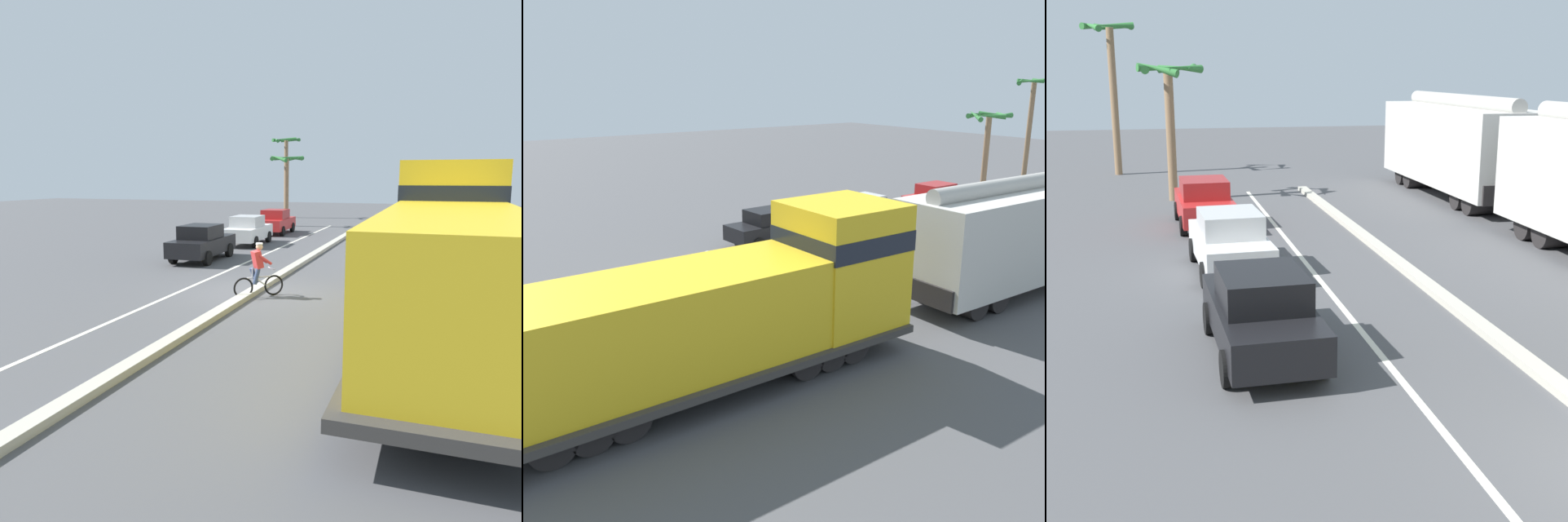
% 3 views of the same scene
% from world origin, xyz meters
% --- Properties ---
extents(median_curb, '(0.36, 36.00, 0.16)m').
position_xyz_m(median_curb, '(0.00, 6.00, 0.08)').
color(median_curb, '#B2AD9E').
rests_on(median_curb, ground).
extents(lane_stripe, '(0.14, 36.00, 0.01)m').
position_xyz_m(lane_stripe, '(-2.40, 6.00, 0.00)').
color(lane_stripe, silver).
rests_on(lane_stripe, ground).
extents(hopper_car_middle, '(2.90, 10.60, 4.18)m').
position_xyz_m(hopper_car_middle, '(5.89, 20.91, 2.08)').
color(hopper_car_middle, beige).
rests_on(hopper_car_middle, ground).
extents(parked_car_black, '(1.94, 4.26, 1.62)m').
position_xyz_m(parked_car_black, '(-4.55, 5.49, 0.82)').
color(parked_car_black, black).
rests_on(parked_car_black, ground).
extents(parked_car_white, '(1.99, 4.28, 1.62)m').
position_xyz_m(parked_car_white, '(-4.50, 11.31, 0.82)').
color(parked_car_white, silver).
rests_on(parked_car_white, ground).
extents(parked_car_red, '(1.93, 4.25, 1.62)m').
position_xyz_m(parked_car_red, '(-4.74, 17.19, 0.82)').
color(parked_car_red, red).
rests_on(parked_car_red, ground).
extents(palm_tree_near, '(2.56, 2.64, 7.45)m').
position_xyz_m(palm_tree_near, '(-8.10, 30.72, 5.34)').
color(palm_tree_near, '#846647').
rests_on(palm_tree_near, ground).
extents(palm_tree_far, '(2.69, 2.77, 5.54)m').
position_xyz_m(palm_tree_far, '(-5.58, 22.53, 4.20)').
color(palm_tree_far, '#846647').
rests_on(palm_tree_far, ground).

